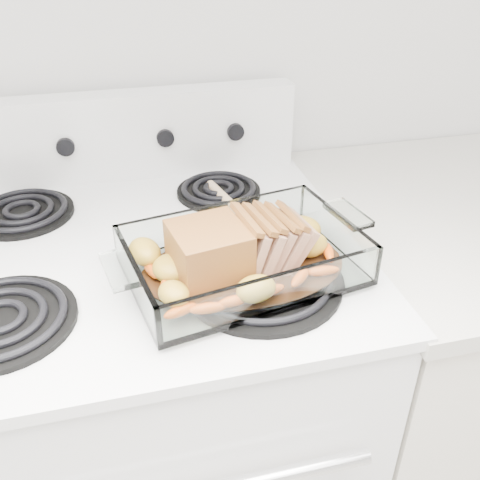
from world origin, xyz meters
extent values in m
cube|color=white|center=(0.00, 1.66, 0.46)|extent=(0.76, 0.65, 0.92)
cube|color=white|center=(0.00, 1.66, 0.93)|extent=(0.78, 0.67, 0.02)
cube|color=white|center=(0.00, 1.95, 1.03)|extent=(0.76, 0.06, 0.18)
cylinder|color=black|center=(-0.19, 1.50, 0.94)|extent=(0.21, 0.21, 0.01)
cylinder|color=black|center=(0.19, 1.50, 0.94)|extent=(0.25, 0.25, 0.01)
cylinder|color=black|center=(-0.19, 1.81, 0.94)|extent=(0.19, 0.19, 0.01)
cylinder|color=black|center=(0.19, 1.81, 0.94)|extent=(0.17, 0.17, 0.01)
cylinder|color=black|center=(-0.10, 1.92, 1.03)|extent=(0.04, 0.02, 0.04)
cylinder|color=black|center=(0.10, 1.92, 1.03)|extent=(0.04, 0.02, 0.04)
cylinder|color=black|center=(0.25, 1.92, 1.03)|extent=(0.04, 0.02, 0.04)
cube|color=white|center=(0.67, 1.66, 0.45)|extent=(0.55, 0.65, 0.90)
cube|color=silver|center=(0.67, 1.66, 0.92)|extent=(0.58, 0.68, 0.03)
cube|color=silver|center=(0.17, 1.52, 0.95)|extent=(0.35, 0.23, 0.01)
cube|color=silver|center=(0.17, 1.41, 0.98)|extent=(0.35, 0.01, 0.06)
cube|color=silver|center=(0.17, 1.63, 0.98)|extent=(0.35, 0.01, 0.06)
cube|color=silver|center=(0.00, 1.52, 0.98)|extent=(0.01, 0.23, 0.06)
cube|color=silver|center=(0.34, 1.52, 0.98)|extent=(0.01, 0.23, 0.06)
cylinder|color=black|center=(0.17, 1.52, 0.95)|extent=(0.20, 0.20, 0.00)
cube|color=brown|center=(0.11, 1.52, 1.00)|extent=(0.11, 0.11, 0.09)
cube|color=#A37A59|center=(0.17, 1.52, 0.99)|extent=(0.04, 0.10, 0.08)
cube|color=#A37A59|center=(0.19, 1.52, 0.99)|extent=(0.04, 0.10, 0.08)
cube|color=#A37A59|center=(0.21, 1.52, 0.99)|extent=(0.05, 0.10, 0.07)
cube|color=#A37A59|center=(0.23, 1.52, 0.99)|extent=(0.05, 0.10, 0.07)
cube|color=#A37A59|center=(0.25, 1.52, 0.99)|extent=(0.05, 0.09, 0.07)
ellipsoid|color=#EF4C07|center=(0.04, 1.46, 0.96)|extent=(0.05, 0.02, 0.02)
ellipsoid|color=#EF4C07|center=(0.26, 1.46, 0.96)|extent=(0.05, 0.02, 0.02)
ellipsoid|color=#EF4C07|center=(0.30, 1.54, 0.96)|extent=(0.05, 0.02, 0.02)
ellipsoid|color=#EF4C07|center=(0.04, 1.56, 0.96)|extent=(0.05, 0.02, 0.02)
ellipsoid|color=gold|center=(0.04, 1.59, 0.97)|extent=(0.05, 0.05, 0.04)
ellipsoid|color=gold|center=(0.18, 1.60, 0.97)|extent=(0.05, 0.05, 0.04)
ellipsoid|color=gold|center=(0.27, 1.50, 0.97)|extent=(0.05, 0.05, 0.04)
cylinder|color=beige|center=(0.20, 1.72, 0.95)|extent=(0.07, 0.24, 0.02)
ellipsoid|color=beige|center=(0.25, 1.59, 0.95)|extent=(0.07, 0.08, 0.02)
camera|label=1|loc=(0.00, 0.86, 1.43)|focal=40.00mm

